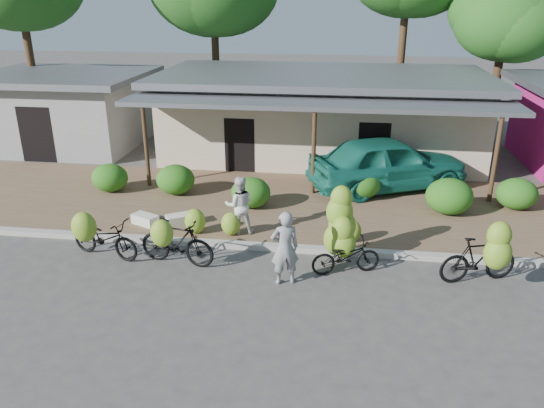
{
  "coord_description": "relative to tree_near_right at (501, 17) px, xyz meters",
  "views": [
    {
      "loc": [
        0.88,
        -10.34,
        6.24
      ],
      "look_at": [
        -0.82,
        2.23,
        1.2
      ],
      "focal_mm": 35.0,
      "sensor_mm": 36.0,
      "label": 1
    }
  ],
  "objects": [
    {
      "name": "loose_banana_a",
      "position": [
        -10.29,
        -12.11,
        -4.86
      ],
      "size": [
        0.57,
        0.48,
        0.71
      ],
      "primitive_type": "ellipsoid",
      "color": "#71A429",
      "rests_on": "sidewalk"
    },
    {
      "name": "curb",
      "position": [
        -7.31,
        -12.61,
        -5.26
      ],
      "size": [
        60.0,
        0.25,
        0.15
      ],
      "primitive_type": "cube",
      "color": "#A8A399",
      "rests_on": "ground"
    },
    {
      "name": "hedge_3",
      "position": [
        -5.76,
        -8.77,
        -4.72
      ],
      "size": [
        1.27,
        1.15,
        0.99
      ],
      "primitive_type": "ellipsoid",
      "color": "#245D15",
      "rests_on": "sidewalk"
    },
    {
      "name": "shop_main",
      "position": [
        -7.31,
        -3.68,
        -3.61
      ],
      "size": [
        13.0,
        8.5,
        3.35
      ],
      "color": "#BFAE90",
      "rests_on": "ground"
    },
    {
      "name": "bike_left",
      "position": [
        -10.33,
        -13.76,
        -4.69
      ],
      "size": [
        2.02,
        1.32,
        1.45
      ],
      "rotation": [
        0.0,
        0.0,
        1.39
      ],
      "color": "black",
      "rests_on": "ground"
    },
    {
      "name": "sack_near",
      "position": [
        -10.84,
        -11.59,
        -5.07
      ],
      "size": [
        0.93,
        0.79,
        0.3
      ],
      "primitive_type": "cube",
      "rotation": [
        0.0,
        0.0,
        0.56
      ],
      "color": "white",
      "rests_on": "sidewalk"
    },
    {
      "name": "vendor",
      "position": [
        -7.59,
        -14.25,
        -4.45
      ],
      "size": [
        0.75,
        0.61,
        1.78
      ],
      "primitive_type": "imported",
      "rotation": [
        0.0,
        0.0,
        3.46
      ],
      "color": "gray",
      "rests_on": "ground"
    },
    {
      "name": "shop_grey",
      "position": [
        -18.31,
        -3.62,
        -3.72
      ],
      "size": [
        7.0,
        6.0,
        3.15
      ],
      "color": "gray",
      "rests_on": "ground"
    },
    {
      "name": "ground",
      "position": [
        -7.31,
        -14.61,
        -5.34
      ],
      "size": [
        100.0,
        100.0,
        0.0
      ],
      "primitive_type": "plane",
      "color": "#44423F",
      "rests_on": "ground"
    },
    {
      "name": "hedge_0",
      "position": [
        -13.98,
        -9.23,
        -4.75
      ],
      "size": [
        1.19,
        1.07,
        0.93
      ],
      "primitive_type": "ellipsoid",
      "color": "#245D15",
      "rests_on": "sidewalk"
    },
    {
      "name": "sack_far",
      "position": [
        -11.88,
        -11.71,
        -5.08
      ],
      "size": [
        0.84,
        0.66,
        0.28
      ],
      "primitive_type": "cube",
      "rotation": [
        0.0,
        0.0,
        -0.44
      ],
      "color": "white",
      "rests_on": "sidewalk"
    },
    {
      "name": "hedge_2",
      "position": [
        -9.11,
        -10.01,
        -4.74
      ],
      "size": [
        1.21,
        1.09,
        0.94
      ],
      "primitive_type": "ellipsoid",
      "color": "#245D15",
      "rests_on": "sidewalk"
    },
    {
      "name": "loose_banana_b",
      "position": [
        -9.3,
        -12.1,
        -4.89
      ],
      "size": [
        0.52,
        0.44,
        0.65
      ],
      "primitive_type": "ellipsoid",
      "color": "#71A429",
      "rests_on": "sidewalk"
    },
    {
      "name": "hedge_4",
      "position": [
        -3.2,
        -9.73,
        -4.67
      ],
      "size": [
        1.39,
        1.25,
        1.08
      ],
      "primitive_type": "ellipsoid",
      "color": "#245D15",
      "rests_on": "sidewalk"
    },
    {
      "name": "bike_right",
      "position": [
        -3.13,
        -13.73,
        -4.61
      ],
      "size": [
        1.95,
        1.41,
        1.77
      ],
      "rotation": [
        0.0,
        0.0,
        1.87
      ],
      "color": "black",
      "rests_on": "ground"
    },
    {
      "name": "tree_near_right",
      "position": [
        0.0,
        0.0,
        0.0
      ],
      "size": [
        4.53,
        4.36,
        7.02
      ],
      "color": "#462C1C",
      "rests_on": "ground"
    },
    {
      "name": "bystander",
      "position": [
        -9.09,
        -11.91,
        -4.41
      ],
      "size": [
        0.91,
        0.78,
        1.62
      ],
      "primitive_type": "imported",
      "rotation": [
        0.0,
        0.0,
        3.39
      ],
      "color": "silver",
      "rests_on": "sidewalk"
    },
    {
      "name": "hedge_5",
      "position": [
        -1.09,
        -9.04,
        -4.74
      ],
      "size": [
        1.22,
        1.1,
        0.95
      ],
      "primitive_type": "ellipsoid",
      "color": "#245D15",
      "rests_on": "sidewalk"
    },
    {
      "name": "teal_van",
      "position": [
        -4.88,
        -7.74,
        -4.32
      ],
      "size": [
        5.68,
        4.12,
        1.8
      ],
      "primitive_type": "imported",
      "rotation": [
        0.0,
        0.0,
        2.0
      ],
      "color": "#176A58",
      "rests_on": "sidewalk"
    },
    {
      "name": "bike_far_left",
      "position": [
        -12.26,
        -13.63,
        -4.74
      ],
      "size": [
        2.07,
        1.47,
        1.46
      ],
      "rotation": [
        0.0,
        0.0,
        1.3
      ],
      "color": "black",
      "rests_on": "ground"
    },
    {
      "name": "hedge_1",
      "position": [
        -11.75,
        -9.19,
        -4.73
      ],
      "size": [
        1.25,
        1.13,
        0.98
      ],
      "primitive_type": "ellipsoid",
      "color": "#245D15",
      "rests_on": "sidewalk"
    },
    {
      "name": "bike_center",
      "position": [
        -6.3,
        -13.31,
        -4.53
      ],
      "size": [
        1.76,
        1.36,
        2.03
      ],
      "rotation": [
        0.0,
        0.0,
        1.88
      ],
      "color": "black",
      "rests_on": "ground"
    },
    {
      "name": "loose_banana_c",
      "position": [
        -6.04,
        -12.06,
        -4.92
      ],
      "size": [
        0.48,
        0.41,
        0.6
      ],
      "primitive_type": "ellipsoid",
      "color": "#71A429",
      "rests_on": "sidewalk"
    },
    {
      "name": "sidewalk",
      "position": [
        -7.31,
        -9.61,
        -5.28
      ],
      "size": [
        60.0,
        6.0,
        0.12
      ],
      "primitive_type": "cube",
      "color": "brown",
      "rests_on": "ground"
    }
  ]
}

